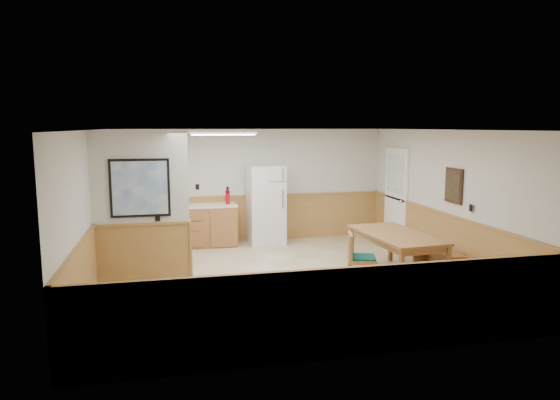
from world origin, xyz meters
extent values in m
plane|color=#C7AE8F|center=(0.00, 0.00, 0.00)|extent=(6.00, 6.00, 0.00)
cube|color=white|center=(0.00, 0.00, 2.50)|extent=(6.00, 6.00, 0.02)
cube|color=silver|center=(0.00, 3.00, 1.25)|extent=(6.00, 0.02, 2.50)
cube|color=silver|center=(3.00, 0.00, 1.25)|extent=(0.02, 6.00, 2.50)
cube|color=silver|center=(-3.00, 0.00, 1.25)|extent=(0.02, 6.00, 2.50)
cube|color=#AB8344|center=(0.00, 2.98, 0.50)|extent=(6.00, 0.04, 1.00)
cube|color=#AB8344|center=(2.98, 0.00, 0.50)|extent=(0.04, 6.00, 1.00)
cube|color=#AB8344|center=(-2.98, 0.00, 0.50)|extent=(0.04, 6.00, 1.00)
cube|color=silver|center=(-2.25, 0.20, 1.75)|extent=(1.50, 0.15, 1.50)
cube|color=#AB8344|center=(-2.25, 0.20, 0.50)|extent=(1.50, 0.17, 1.00)
cube|color=black|center=(-2.25, 0.10, 1.60)|extent=(0.92, 0.03, 0.92)
cube|color=white|center=(-2.25, 0.09, 1.60)|extent=(0.84, 0.01, 0.84)
cube|color=#9A6136|center=(-1.10, 2.68, 0.43)|extent=(1.40, 0.60, 0.86)
cube|color=#9A6136|center=(-2.57, 2.68, 0.43)|extent=(0.06, 0.60, 0.86)
cube|color=#9A6136|center=(-1.83, 2.68, 0.43)|extent=(0.06, 0.60, 0.86)
cube|color=beige|center=(-1.50, 2.68, 0.88)|extent=(2.20, 0.60, 0.04)
cube|color=beige|center=(-1.50, 2.98, 0.95)|extent=(2.20, 0.02, 0.10)
cube|color=white|center=(2.97, 1.90, 1.02)|extent=(0.05, 1.02, 2.15)
cube|color=white|center=(2.96, 1.90, 1.02)|extent=(0.04, 0.90, 2.05)
cube|color=silver|center=(2.94, 1.90, 1.55)|extent=(0.02, 0.76, 0.80)
cube|color=white|center=(-2.10, 2.98, 1.55)|extent=(0.80, 0.03, 1.00)
cube|color=silver|center=(-2.10, 2.96, 1.55)|extent=(0.70, 0.01, 0.90)
cube|color=#342015|center=(2.97, -0.30, 1.55)|extent=(0.03, 0.50, 0.60)
cube|color=black|center=(2.95, -0.30, 1.55)|extent=(0.01, 0.42, 0.52)
cube|color=white|center=(-0.80, 1.30, 2.45)|extent=(1.20, 0.30, 0.08)
cube|color=white|center=(-0.80, 1.30, 2.40)|extent=(1.15, 0.25, 0.01)
cube|color=white|center=(0.24, 2.63, 0.86)|extent=(0.80, 0.74, 1.73)
cube|color=silver|center=(0.55, 2.27, 1.57)|extent=(0.03, 0.02, 0.22)
cube|color=silver|center=(0.55, 2.27, 1.04)|extent=(0.03, 0.02, 0.41)
cube|color=#A76D3D|center=(1.95, -0.26, 0.72)|extent=(1.09, 1.96, 0.05)
cube|color=#A76D3D|center=(1.95, -0.26, 0.65)|extent=(0.98, 1.85, 0.10)
cube|color=#A76D3D|center=(1.61, -1.18, 0.35)|extent=(0.08, 0.08, 0.70)
cube|color=#A76D3D|center=(1.47, 0.59, 0.35)|extent=(0.08, 0.08, 0.70)
cube|color=#A76D3D|center=(2.43, -1.11, 0.35)|extent=(0.08, 0.08, 0.70)
cube|color=#A76D3D|center=(2.29, 0.65, 0.35)|extent=(0.08, 0.08, 0.70)
cube|color=#A76D3D|center=(2.80, -0.17, 0.42)|extent=(0.43, 1.48, 0.05)
cube|color=#A76D3D|center=(2.80, -0.85, 0.20)|extent=(0.30, 0.08, 0.40)
cube|color=#A76D3D|center=(2.80, 0.51, 0.20)|extent=(0.30, 0.08, 0.40)
cube|color=#A76D3D|center=(1.21, -0.59, 0.42)|extent=(0.56, 0.56, 0.06)
cube|color=#0E4A3B|center=(1.21, -0.59, 0.47)|extent=(0.51, 0.51, 0.03)
cube|color=#A76D3D|center=(1.02, -0.53, 0.65)|extent=(0.18, 0.44, 0.40)
cube|color=#0E4A3B|center=(0.83, -0.48, 0.65)|extent=(0.13, 0.38, 0.34)
cube|color=#A76D3D|center=(0.96, -0.72, 0.20)|extent=(0.05, 0.05, 0.39)
cube|color=#A76D3D|center=(1.08, -0.35, 0.20)|extent=(0.05, 0.05, 0.39)
cube|color=#A76D3D|center=(1.34, -0.83, 0.20)|extent=(0.05, 0.05, 0.39)
cube|color=#A76D3D|center=(1.45, -0.46, 0.20)|extent=(0.05, 0.05, 0.39)
cylinder|color=#AC0915|center=(-0.58, 2.63, 1.06)|extent=(0.10, 0.10, 0.31)
cylinder|color=black|center=(-0.58, 2.63, 1.25)|extent=(0.05, 0.05, 0.07)
cylinder|color=#1B9544|center=(-2.19, 2.71, 1.00)|extent=(0.07, 0.07, 0.21)
camera|label=1|loc=(-1.81, -7.94, 2.56)|focal=32.00mm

